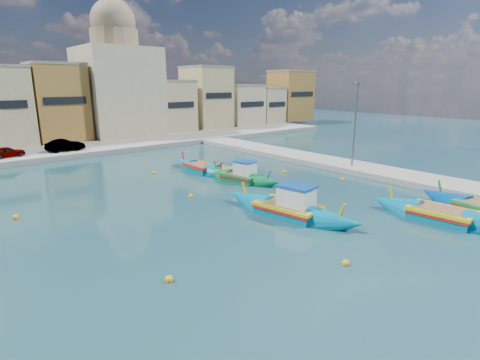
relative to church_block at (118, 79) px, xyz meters
name	(u,v)px	position (x,y,z in m)	size (l,w,h in m)	color
ground	(256,241)	(-10.00, -40.00, -8.41)	(160.00, 160.00, 0.00)	#163A42
east_quay	(419,180)	(8.00, -40.00, -8.16)	(4.00, 70.00, 0.50)	gray
north_quay	(67,151)	(-10.00, -8.00, -8.11)	(80.00, 8.00, 0.60)	gray
north_townhouses	(98,104)	(-3.32, -0.64, -3.41)	(83.20, 7.87, 10.19)	tan
church_block	(118,79)	(0.00, 0.00, 0.00)	(10.00, 10.00, 19.10)	#BFB48E
quay_street_lamp	(355,124)	(7.44, -34.00, -4.07)	(1.18, 0.16, 8.00)	#595B60
luzzu_turquoise_cabin	(289,210)	(-5.86, -38.46, -8.03)	(3.71, 9.97, 3.13)	#007A9F
luzzu_blue_cabin	(241,177)	(-2.75, -30.30, -8.08)	(3.53, 7.85, 2.70)	#0B7543
luzzu_cyan_mid	(201,169)	(-3.27, -25.22, -8.15)	(2.11, 8.37, 2.46)	#00799A
luzzu_green	(226,173)	(-2.61, -28.13, -8.16)	(3.10, 7.43, 2.27)	#0A7139
luzzu_cyan_south	(441,216)	(0.33, -44.86, -8.12)	(3.01, 8.74, 2.66)	#0076A3
mooring_buoys	(218,200)	(-7.47, -33.44, -8.33)	(22.98, 21.67, 0.36)	#F4AE19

